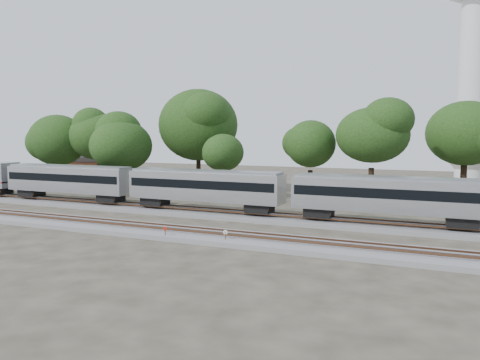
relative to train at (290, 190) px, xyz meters
name	(u,v)px	position (x,y,z in m)	size (l,w,h in m)	color
ground	(168,224)	(-10.51, -6.00, -3.22)	(160.00, 160.00, 0.00)	#383328
track_far	(197,212)	(-10.51, 0.00, -3.02)	(160.00, 5.00, 0.73)	slate
track_near	(144,230)	(-10.51, -10.00, -3.02)	(160.00, 5.00, 0.73)	slate
train	(290,190)	(0.00, 0.00, 0.00)	(109.97, 3.14, 4.63)	#B6B8BD
switch_stand_red	(165,231)	(-7.05, -11.97, -2.51)	(0.36, 0.09, 1.12)	#512D19
switch_stand_white	(225,235)	(-1.82, -11.37, -2.48)	(0.37, 0.09, 1.16)	#512D19
switch_lever	(196,239)	(-4.58, -11.23, -3.07)	(0.50, 0.30, 0.30)	#512D19
brick_building	(91,168)	(-46.14, 24.24, -0.93)	(10.07, 7.57, 4.54)	brown
tree_0	(58,140)	(-41.74, 11.82, 4.49)	(7.86, 7.86, 11.08)	black
tree_1	(98,137)	(-35.23, 13.66, 5.07)	(8.45, 8.45, 11.91)	black
tree_2	(121,146)	(-27.05, 8.60, 3.83)	(7.19, 7.19, 10.14)	black
tree_3	(198,125)	(-18.99, 16.08, 6.77)	(10.17, 10.17, 14.34)	black
tree_4	(223,153)	(-12.49, 10.80, 3.05)	(6.41, 6.41, 9.03)	black
tree_5	(311,144)	(-1.87, 15.03, 4.20)	(7.57, 7.57, 10.67)	black
tree_6	(372,135)	(6.04, 13.75, 5.35)	(8.73, 8.73, 12.31)	black
tree_7	(466,133)	(16.57, 22.78, 5.57)	(8.96, 8.96, 12.63)	black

